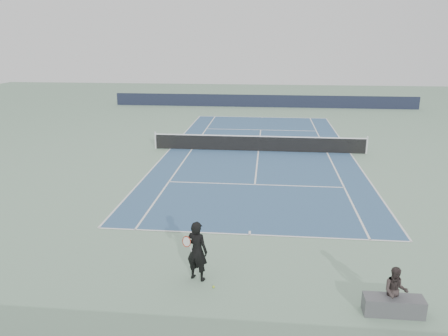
# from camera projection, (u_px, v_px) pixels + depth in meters

# --- Properties ---
(ground) EXTENTS (80.00, 80.00, 0.00)m
(ground) POSITION_uv_depth(u_px,v_px,m) (258.00, 151.00, 26.60)
(ground) COLOR gray
(court_surface) EXTENTS (10.97, 23.77, 0.01)m
(court_surface) POSITION_uv_depth(u_px,v_px,m) (258.00, 151.00, 26.60)
(court_surface) COLOR #34567C
(court_surface) RESTS_ON ground
(tennis_net) EXTENTS (12.90, 0.10, 1.07)m
(tennis_net) POSITION_uv_depth(u_px,v_px,m) (259.00, 143.00, 26.46)
(tennis_net) COLOR silver
(tennis_net) RESTS_ON ground
(windscreen_far) EXTENTS (30.00, 0.25, 1.20)m
(windscreen_far) POSITION_uv_depth(u_px,v_px,m) (263.00, 101.00, 43.48)
(windscreen_far) COLOR black
(windscreen_far) RESTS_ON ground
(tennis_player) EXTENTS (0.85, 0.68, 1.77)m
(tennis_player) POSITION_uv_depth(u_px,v_px,m) (197.00, 251.00, 12.24)
(tennis_player) COLOR black
(tennis_player) RESTS_ON ground
(tennis_ball) EXTENTS (0.07, 0.07, 0.07)m
(tennis_ball) POSITION_uv_depth(u_px,v_px,m) (214.00, 287.00, 12.03)
(tennis_ball) COLOR #B1D62B
(tennis_ball) RESTS_ON ground
(spectator_bench) EXTENTS (1.52, 0.69, 1.27)m
(spectator_bench) POSITION_uv_depth(u_px,v_px,m) (394.00, 298.00, 10.78)
(spectator_bench) COLOR #4D4E52
(spectator_bench) RESTS_ON ground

